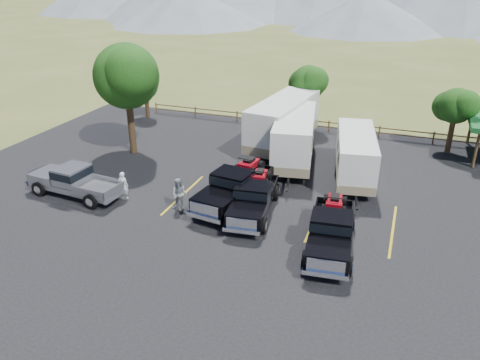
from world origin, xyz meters
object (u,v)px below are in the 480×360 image
(rig_center, at_px, (254,197))
(pickup_silver, at_px, (75,181))
(trailer_center, at_px, (294,138))
(person_b, at_px, (179,195))
(rig_right, at_px, (331,229))
(person_a, at_px, (123,185))
(tree_big_nw, at_px, (126,76))
(rig_left, at_px, (235,185))
(trailer_right, at_px, (355,156))
(trailer_left, at_px, (283,123))

(rig_center, relative_size, pickup_silver, 0.99)
(trailer_center, height_order, person_b, trailer_center)
(rig_center, relative_size, trailer_center, 0.63)
(rig_right, height_order, person_a, rig_right)
(tree_big_nw, distance_m, rig_center, 13.37)
(tree_big_nw, xyz_separation_m, trailer_center, (11.44, 2.11, -3.81))
(rig_left, bearing_deg, rig_right, -17.49)
(tree_big_nw, relative_size, rig_center, 1.28)
(trailer_right, bearing_deg, trailer_left, 134.85)
(trailer_center, relative_size, pickup_silver, 1.56)
(rig_left, bearing_deg, trailer_right, 51.08)
(trailer_left, relative_size, trailer_right, 1.21)
(rig_left, xyz_separation_m, person_a, (-6.21, -1.84, -0.22))
(trailer_center, bearing_deg, tree_big_nw, -179.75)
(pickup_silver, bearing_deg, trailer_center, 135.85)
(person_b, bearing_deg, trailer_left, 71.11)
(rig_center, distance_m, pickup_silver, 10.62)
(trailer_center, relative_size, person_b, 5.21)
(rig_left, bearing_deg, person_a, -155.42)
(rig_center, bearing_deg, trailer_center, 81.39)
(rig_left, xyz_separation_m, trailer_center, (1.67, 6.95, 0.69))
(person_a, bearing_deg, person_b, 175.06)
(tree_big_nw, distance_m, person_a, 8.92)
(rig_center, relative_size, rig_right, 0.96)
(trailer_left, height_order, pickup_silver, trailer_left)
(rig_left, relative_size, rig_right, 1.07)
(person_a, bearing_deg, rig_center, -175.81)
(trailer_center, relative_size, trailer_right, 1.12)
(trailer_left, height_order, trailer_center, trailer_left)
(rig_left, height_order, person_b, rig_left)
(trailer_left, relative_size, pickup_silver, 1.68)
(person_a, bearing_deg, trailer_right, -151.99)
(rig_right, height_order, pickup_silver, rig_right)
(tree_big_nw, distance_m, trailer_left, 11.62)
(rig_left, height_order, trailer_center, trailer_center)
(rig_left, height_order, trailer_left, trailer_left)
(rig_left, distance_m, pickup_silver, 9.40)
(rig_right, distance_m, trailer_right, 8.44)
(trailer_center, bearing_deg, rig_right, -76.42)
(rig_left, relative_size, trailer_center, 0.70)
(rig_left, distance_m, trailer_left, 9.70)
(pickup_silver, bearing_deg, rig_left, 109.88)
(rig_right, bearing_deg, rig_center, 150.00)
(trailer_right, height_order, person_b, trailer_right)
(trailer_left, distance_m, pickup_silver, 15.28)
(trailer_center, bearing_deg, person_a, -142.05)
(rig_right, distance_m, pickup_silver, 15.07)
(rig_center, height_order, person_a, rig_center)
(person_b, bearing_deg, rig_right, -12.00)
(tree_big_nw, relative_size, trailer_center, 0.81)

